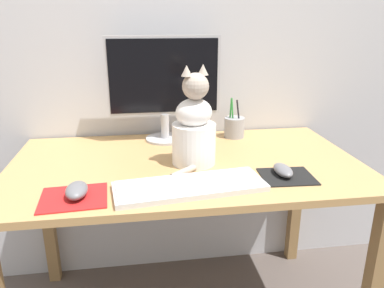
{
  "coord_description": "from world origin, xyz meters",
  "views": [
    {
      "loc": [
        -0.17,
        -1.29,
        1.23
      ],
      "look_at": [
        0.01,
        -0.13,
        0.83
      ],
      "focal_mm": 35.0,
      "sensor_mm": 36.0,
      "label": 1
    }
  ],
  "objects_px": {
    "monitor": "(164,83)",
    "computer_mouse_left": "(77,190)",
    "keyboard": "(190,186)",
    "pen_cup": "(234,127)",
    "cat": "(194,128)",
    "computer_mouse_right": "(283,170)"
  },
  "relations": [
    {
      "from": "keyboard",
      "to": "pen_cup",
      "type": "relative_size",
      "value": 2.79
    },
    {
      "from": "keyboard",
      "to": "cat",
      "type": "distance_m",
      "value": 0.25
    },
    {
      "from": "monitor",
      "to": "keyboard",
      "type": "height_order",
      "value": "monitor"
    },
    {
      "from": "monitor",
      "to": "computer_mouse_left",
      "type": "relative_size",
      "value": 4.26
    },
    {
      "from": "cat",
      "to": "pen_cup",
      "type": "distance_m",
      "value": 0.38
    },
    {
      "from": "computer_mouse_left",
      "to": "computer_mouse_right",
      "type": "relative_size",
      "value": 1.01
    },
    {
      "from": "computer_mouse_left",
      "to": "cat",
      "type": "relative_size",
      "value": 0.31
    },
    {
      "from": "keyboard",
      "to": "computer_mouse_left",
      "type": "bearing_deg",
      "value": 174.12
    },
    {
      "from": "monitor",
      "to": "pen_cup",
      "type": "relative_size",
      "value": 2.71
    },
    {
      "from": "computer_mouse_right",
      "to": "keyboard",
      "type": "bearing_deg",
      "value": -169.77
    },
    {
      "from": "cat",
      "to": "computer_mouse_left",
      "type": "bearing_deg",
      "value": -169.4
    },
    {
      "from": "keyboard",
      "to": "computer_mouse_right",
      "type": "bearing_deg",
      "value": 3.29
    },
    {
      "from": "monitor",
      "to": "keyboard",
      "type": "relative_size",
      "value": 0.97
    },
    {
      "from": "keyboard",
      "to": "computer_mouse_right",
      "type": "relative_size",
      "value": 4.44
    },
    {
      "from": "cat",
      "to": "pen_cup",
      "type": "bearing_deg",
      "value": 32.62
    },
    {
      "from": "computer_mouse_left",
      "to": "pen_cup",
      "type": "height_order",
      "value": "pen_cup"
    },
    {
      "from": "keyboard",
      "to": "cat",
      "type": "height_order",
      "value": "cat"
    },
    {
      "from": "monitor",
      "to": "computer_mouse_left",
      "type": "xyz_separation_m",
      "value": [
        -0.3,
        -0.52,
        -0.23
      ]
    },
    {
      "from": "monitor",
      "to": "pen_cup",
      "type": "xyz_separation_m",
      "value": [
        0.31,
        -0.0,
        -0.2
      ]
    },
    {
      "from": "computer_mouse_left",
      "to": "cat",
      "type": "height_order",
      "value": "cat"
    },
    {
      "from": "keyboard",
      "to": "pen_cup",
      "type": "distance_m",
      "value": 0.58
    },
    {
      "from": "monitor",
      "to": "cat",
      "type": "distance_m",
      "value": 0.33
    }
  ]
}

